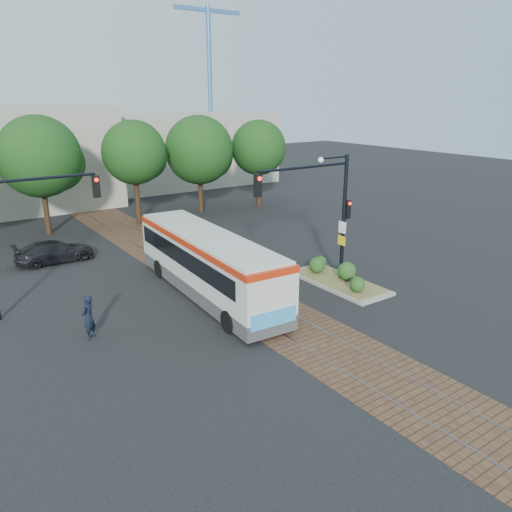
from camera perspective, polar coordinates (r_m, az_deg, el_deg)
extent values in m
plane|color=black|center=(22.60, -1.19, -4.96)|extent=(120.00, 120.00, 0.00)
cube|color=brown|center=(25.80, -6.14, -2.09)|extent=(3.60, 40.00, 0.01)
cube|color=slate|center=(25.47, -7.62, -2.40)|extent=(0.06, 40.00, 0.01)
cube|color=slate|center=(26.14, -4.71, -1.76)|extent=(0.06, 40.00, 0.01)
cylinder|color=#382314|center=(35.60, -22.85, 4.79)|extent=(0.36, 0.36, 3.12)
sphere|color=#133C14|center=(35.06, -23.54, 10.37)|extent=(5.20, 5.20, 5.20)
cylinder|color=#382314|center=(36.50, -13.38, 6.21)|extent=(0.36, 0.36, 3.39)
sphere|color=#133C14|center=(36.00, -13.77, 11.43)|extent=(4.40, 4.40, 4.40)
cylinder|color=#382314|center=(39.54, -6.36, 7.07)|extent=(0.36, 0.36, 2.86)
sphere|color=#133C14|center=(39.05, -6.53, 11.94)|extent=(5.20, 5.20, 5.20)
cylinder|color=#382314|center=(41.45, 0.30, 7.86)|extent=(0.36, 0.36, 3.12)
sphere|color=#133C14|center=(41.01, 0.31, 12.28)|extent=(4.40, 4.40, 4.40)
cube|color=#ADA899|center=(53.13, -8.63, 11.98)|extent=(18.00, 10.00, 7.00)
cylinder|color=#3F72B2|center=(59.24, -5.26, 18.02)|extent=(0.50, 0.50, 18.00)
cube|color=#3F72B2|center=(59.88, -5.52, 26.18)|extent=(8.00, 0.40, 0.40)
cube|color=#424244|center=(23.03, -5.44, -3.27)|extent=(2.85, 10.88, 0.63)
cube|color=silver|center=(22.64, -5.52, -0.51)|extent=(2.87, 10.88, 1.70)
cube|color=black|center=(22.79, -5.85, 0.31)|extent=(2.86, 9.81, 0.81)
cube|color=#B7290E|center=(22.35, -5.60, 1.89)|extent=(2.91, 10.88, 0.27)
cube|color=silver|center=(22.30, -5.61, 2.34)|extent=(2.78, 10.52, 0.13)
cube|color=black|center=(18.22, 1.81, -3.87)|extent=(1.44, 0.19, 0.81)
cube|color=#389BE3|center=(18.53, 2.04, -7.12)|extent=(1.97, 0.17, 0.63)
cube|color=orange|center=(22.58, -1.82, -1.93)|extent=(0.28, 4.03, 0.99)
cylinder|color=black|center=(19.45, -3.07, -7.47)|extent=(0.36, 0.91, 0.90)
cylinder|color=black|center=(20.42, 2.04, -6.17)|extent=(0.36, 0.91, 0.90)
cylinder|color=black|center=(25.62, -10.91, -1.41)|extent=(0.36, 0.91, 0.90)
cylinder|color=black|center=(26.36, -6.73, -0.65)|extent=(0.36, 0.91, 0.90)
cube|color=gray|center=(24.69, 9.43, -2.99)|extent=(2.20, 5.20, 0.15)
cube|color=olive|center=(24.65, 9.44, -2.74)|extent=(1.90, 4.80, 0.08)
sphere|color=#1E4719|center=(23.20, 11.52, -3.17)|extent=(0.70, 0.70, 0.70)
sphere|color=#1E4719|center=(24.55, 10.33, -1.66)|extent=(0.90, 0.90, 0.90)
sphere|color=#1E4719|center=(25.33, 6.97, -1.01)|extent=(0.80, 0.80, 0.80)
sphere|color=#1E4719|center=(26.16, 7.39, -0.64)|extent=(0.60, 0.60, 0.60)
cylinder|color=black|center=(24.11, 9.99, 4.29)|extent=(0.18, 0.18, 6.00)
cylinder|color=black|center=(21.96, 5.63, 10.06)|extent=(5.00, 0.12, 0.12)
cube|color=black|center=(20.53, 0.20, 8.05)|extent=(0.28, 0.22, 0.95)
sphere|color=#FF190C|center=(20.37, 0.43, 8.83)|extent=(0.18, 0.18, 0.18)
cube|color=black|center=(24.17, 10.41, 5.27)|extent=(0.26, 0.20, 0.90)
sphere|color=#FF190C|center=(24.02, 10.67, 5.91)|extent=(0.16, 0.16, 0.16)
cube|color=white|center=(24.00, 9.83, 3.25)|extent=(0.04, 0.45, 0.55)
cube|color=yellow|center=(24.17, 9.75, 1.76)|extent=(0.04, 0.45, 0.45)
cylinder|color=black|center=(23.06, 8.94, 11.06)|extent=(1.60, 0.08, 0.08)
sphere|color=silver|center=(22.52, 7.43, 10.84)|extent=(0.24, 0.24, 0.24)
cylinder|color=black|center=(22.00, -23.55, 8.13)|extent=(4.50, 0.12, 0.12)
cube|color=black|center=(22.63, -17.80, 7.57)|extent=(0.28, 0.22, 0.95)
sphere|color=#FF190C|center=(22.45, -17.76, 8.28)|extent=(0.18, 0.18, 0.18)
imported|color=black|center=(19.79, -18.62, -6.64)|extent=(0.75, 0.74, 1.74)
imported|color=black|center=(29.52, -22.05, 0.47)|extent=(4.15, 1.70, 1.20)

